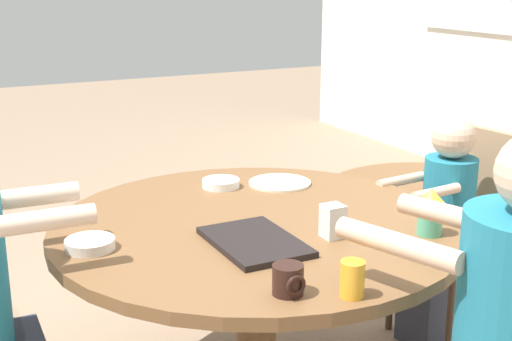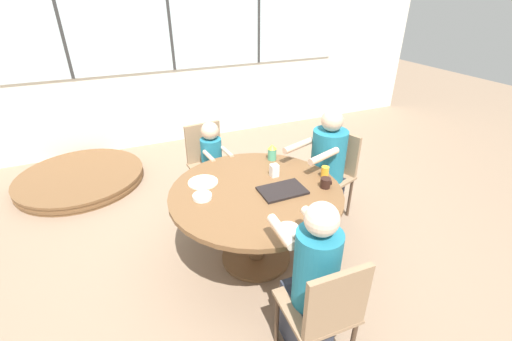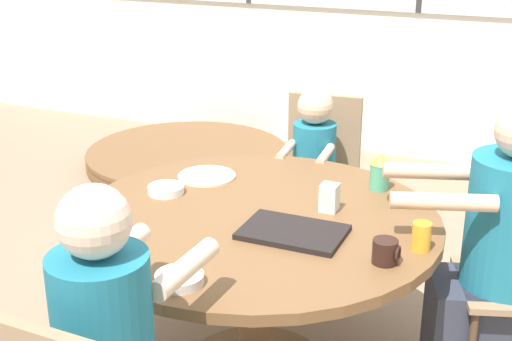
% 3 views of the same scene
% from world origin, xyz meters
% --- Properties ---
extents(ground_plane, '(16.00, 16.00, 0.00)m').
position_xyz_m(ground_plane, '(0.00, 0.00, 0.00)').
color(ground_plane, '#8C725B').
extents(wall_back_with_windows, '(8.40, 0.08, 2.80)m').
position_xyz_m(wall_back_with_windows, '(0.00, 2.92, 1.42)').
color(wall_back_with_windows, white).
rests_on(wall_back_with_windows, ground_plane).
extents(dining_table, '(1.38, 1.38, 0.70)m').
position_xyz_m(dining_table, '(0.00, 0.00, 0.56)').
color(dining_table, brown).
rests_on(dining_table, ground_plane).
extents(chair_for_woman_green_shirt, '(0.51, 0.51, 0.88)m').
position_xyz_m(chair_for_woman_green_shirt, '(1.01, 0.33, 0.53)').
color(chair_for_woman_green_shirt, '#937556').
rests_on(chair_for_woman_green_shirt, ground_plane).
extents(chair_for_man_blue_shirt, '(0.41, 0.41, 0.88)m').
position_xyz_m(chair_for_man_blue_shirt, '(-0.04, -1.06, 0.53)').
color(chair_for_man_blue_shirt, '#937556').
rests_on(chair_for_man_blue_shirt, ground_plane).
extents(chair_for_toddler, '(0.44, 0.44, 0.88)m').
position_xyz_m(chair_for_toddler, '(-0.10, 1.05, 0.53)').
color(chair_for_toddler, '#937556').
rests_on(chair_for_toddler, ground_plane).
extents(person_woman_green_shirt, '(0.66, 0.49, 1.16)m').
position_xyz_m(person_woman_green_shirt, '(0.85, 0.28, 0.52)').
color(person_woman_green_shirt, '#333847').
rests_on(person_woman_green_shirt, ground_plane).
extents(person_man_blue_shirt, '(0.31, 0.50, 1.16)m').
position_xyz_m(person_man_blue_shirt, '(-0.03, -0.90, 0.54)').
color(person_man_blue_shirt, '#333847').
rests_on(person_man_blue_shirt, ground_plane).
extents(person_toddler, '(0.25, 0.41, 0.97)m').
position_xyz_m(person_toddler, '(-0.09, 0.90, 0.46)').
color(person_toddler, '#333847').
rests_on(person_toddler, ground_plane).
extents(food_tray_dark, '(0.36, 0.24, 0.02)m').
position_xyz_m(food_tray_dark, '(0.18, -0.10, 0.71)').
color(food_tray_dark, black).
rests_on(food_tray_dark, dining_table).
extents(coffee_mug, '(0.09, 0.08, 0.08)m').
position_xyz_m(coffee_mug, '(0.53, -0.18, 0.74)').
color(coffee_mug, black).
rests_on(coffee_mug, dining_table).
extents(sippy_cup, '(0.08, 0.08, 0.15)m').
position_xyz_m(sippy_cup, '(0.35, 0.44, 0.78)').
color(sippy_cup, '#4CA57F').
rests_on(sippy_cup, dining_table).
extents(juice_glass, '(0.06, 0.06, 0.10)m').
position_xyz_m(juice_glass, '(0.62, -0.04, 0.75)').
color(juice_glass, gold).
rests_on(juice_glass, dining_table).
extents(milk_carton_small, '(0.06, 0.06, 0.11)m').
position_xyz_m(milk_carton_small, '(0.24, 0.15, 0.75)').
color(milk_carton_small, silver).
rests_on(milk_carton_small, dining_table).
extents(bowl_white_shallow, '(0.15, 0.15, 0.03)m').
position_xyz_m(bowl_white_shallow, '(-0.01, -0.56, 0.72)').
color(bowl_white_shallow, silver).
rests_on(bowl_white_shallow, dining_table).
extents(bowl_cereal, '(0.15, 0.15, 0.03)m').
position_xyz_m(bowl_cereal, '(-0.42, 0.06, 0.72)').
color(bowl_cereal, white).
rests_on(bowl_cereal, dining_table).
extents(plate_tortillas, '(0.25, 0.25, 0.01)m').
position_xyz_m(plate_tortillas, '(-0.35, 0.28, 0.71)').
color(plate_tortillas, beige).
rests_on(plate_tortillas, dining_table).
extents(folded_table_stack, '(1.46, 1.46, 0.12)m').
position_xyz_m(folded_table_stack, '(-1.43, 2.06, 0.06)').
color(folded_table_stack, brown).
rests_on(folded_table_stack, ground_plane).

